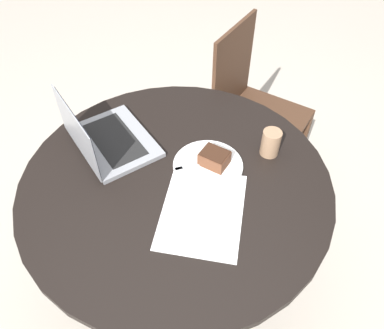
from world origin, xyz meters
The scene contains 9 objects.
ground_plane centered at (0.00, 0.00, 0.00)m, with size 12.00×12.00×0.00m, color #B7AD9E.
dining_table centered at (0.00, 0.00, 0.59)m, with size 1.07×1.07×0.74m.
chair centered at (0.60, -0.53, 0.47)m, with size 0.59×0.59×0.90m.
paper_document centered at (-0.15, -0.05, 0.74)m, with size 0.41×0.37×0.00m.
plate centered at (0.02, -0.12, 0.75)m, with size 0.25×0.25×0.01m.
cake_slice centered at (0.02, -0.14, 0.78)m, with size 0.12×0.12×0.05m.
fork centered at (0.03, -0.07, 0.76)m, with size 0.03×0.17×0.00m.
coffee_glass centered at (0.04, -0.36, 0.79)m, with size 0.07×0.07×0.10m.
laptop centered at (0.22, 0.21, 0.78)m, with size 0.40×0.35×0.22m.
Camera 1 is at (-0.82, 0.15, 1.72)m, focal length 35.00 mm.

